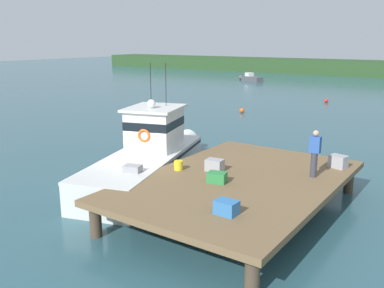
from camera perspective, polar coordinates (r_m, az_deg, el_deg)
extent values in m
plane|color=#2D5660|center=(17.34, -7.83, -5.52)|extent=(200.00, 200.00, 0.00)
cylinder|color=#4C3D2D|center=(13.02, -13.01, -10.18)|extent=(0.36, 0.36, 1.00)
cylinder|color=#4C3D2D|center=(10.17, 8.19, -17.27)|extent=(0.36, 0.36, 1.00)
cylinder|color=#4C3D2D|center=(19.12, 5.39, -2.02)|extent=(0.36, 0.36, 1.00)
cylinder|color=#4C3D2D|center=(17.30, 20.59, -4.61)|extent=(0.36, 0.36, 1.00)
cube|color=brown|center=(14.32, 6.40, -5.06)|extent=(6.00, 9.00, 0.20)
cube|color=silver|center=(17.31, -6.52, -3.59)|extent=(4.76, 8.38, 1.10)
cone|color=silver|center=(21.70, -1.28, 0.12)|extent=(1.58, 2.05, 1.10)
cube|color=black|center=(17.18, -6.56, -2.16)|extent=(4.73, 8.23, 0.12)
cube|color=silver|center=(17.14, -6.58, -1.65)|extent=(4.80, 8.39, 0.12)
cube|color=silver|center=(18.01, -5.10, 1.91)|extent=(2.47, 2.66, 1.80)
cube|color=black|center=(17.94, -5.12, 2.89)|extent=(2.49, 2.69, 0.36)
cube|color=silver|center=(17.83, -5.17, 4.89)|extent=(2.78, 3.02, 0.10)
sphere|color=white|center=(17.52, -5.56, 5.49)|extent=(0.36, 0.36, 0.36)
cylinder|color=black|center=(18.30, -5.65, 8.12)|extent=(0.03, 0.03, 1.80)
cylinder|color=black|center=(18.04, -3.58, 8.07)|extent=(0.03, 0.03, 1.80)
cube|color=#939399|center=(14.97, -8.09, -3.54)|extent=(0.70, 0.60, 0.36)
torus|color=orange|center=(14.93, -12.37, -4.26)|extent=(0.70, 0.70, 0.12)
torus|color=#EA5119|center=(16.99, -6.58, 1.14)|extent=(0.55, 0.26, 0.54)
cube|color=#9E9EA3|center=(14.98, 3.10, -2.88)|extent=(0.64, 0.50, 0.42)
cube|color=#2D8442|center=(13.79, 3.42, -4.55)|extent=(0.69, 0.58, 0.34)
cube|color=#3370B2|center=(11.37, 4.72, -8.61)|extent=(0.61, 0.46, 0.38)
cube|color=#9E9EA3|center=(16.23, 19.30, -2.27)|extent=(0.69, 0.57, 0.46)
cylinder|color=yellow|center=(15.07, -1.86, -2.92)|extent=(0.32, 0.32, 0.34)
cylinder|color=#383842|center=(14.83, 16.25, -2.73)|extent=(0.22, 0.22, 0.86)
cube|color=#2D56A8|center=(14.64, 16.44, -0.07)|extent=(0.36, 0.22, 0.56)
sphere|color=tan|center=(14.56, 16.54, 1.42)|extent=(0.20, 0.20, 0.20)
cube|color=#4C4C51|center=(61.07, 8.17, 8.77)|extent=(3.84, 2.69, 0.67)
cone|color=#4C4C51|center=(62.93, 6.89, 8.96)|extent=(1.13, 1.01, 0.67)
cube|color=silver|center=(61.54, 7.82, 9.37)|extent=(1.25, 1.25, 0.51)
sphere|color=red|center=(41.66, 17.83, 5.64)|extent=(0.36, 0.36, 0.36)
sphere|color=#EA5B19|center=(34.29, 6.82, 4.57)|extent=(0.39, 0.39, 0.39)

